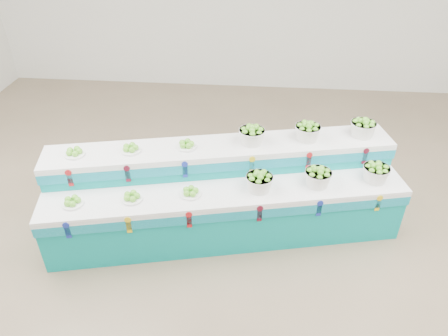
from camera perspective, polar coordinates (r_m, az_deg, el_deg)
The scene contains 14 objects.
ground at distance 4.85m, azimuth 0.34°, elevation -12.91°, with size 10.00×10.00×0.00m, color #726049.
display_stand at distance 4.98m, azimuth -0.00°, elevation -3.42°, with size 4.10×1.05×1.02m, color #089695, non-canonical shape.
plate_lower_left at distance 4.73m, azimuth -19.87°, elevation -4.24°, with size 0.23×0.23×0.09m, color white.
plate_lower_mid at distance 4.62m, azimuth -12.40°, elevation -3.77°, with size 0.23×0.23×0.09m, color white.
plate_lower_right at distance 4.59m, azimuth -4.56°, elevation -3.20°, with size 0.23×0.23×0.09m, color white.
basket_lower_left at distance 4.64m, azimuth 4.82°, elevation -1.83°, with size 0.30×0.30×0.22m, color silver, non-canonical shape.
basket_lower_mid at distance 4.81m, azimuth 12.61°, elevation -1.18°, with size 0.30×0.30×0.22m, color silver, non-canonical shape.
basket_lower_right at distance 5.07m, azimuth 19.90°, elevation -0.54°, with size 0.30×0.30×0.22m, color silver, non-canonical shape.
plate_upper_left at distance 4.97m, azimuth -19.64°, elevation 2.09°, with size 0.23×0.23×0.09m, color white.
plate_upper_mid at distance 4.87m, azimuth -12.55°, elevation 2.68°, with size 0.23×0.23×0.09m, color white.
plate_upper_right at distance 4.84m, azimuth -5.12°, elevation 3.25°, with size 0.23×0.23×0.09m, color white.
basket_upper_left at distance 4.89m, azimuth 3.79°, elevation 4.49°, with size 0.30×0.30×0.22m, color silver, non-canonical shape.
basket_upper_mid at distance 5.05m, azimuth 11.26°, elevation 4.91°, with size 0.30×0.30×0.22m, color silver, non-canonical shape.
basket_upper_right at distance 5.30m, azimuth 18.31°, elevation 5.23°, with size 0.30×0.30×0.22m, color silver, non-canonical shape.
Camera 1 is at (0.27, -3.28, 3.56)m, focal length 33.74 mm.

